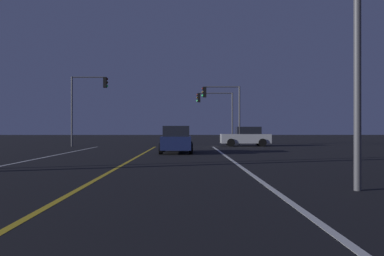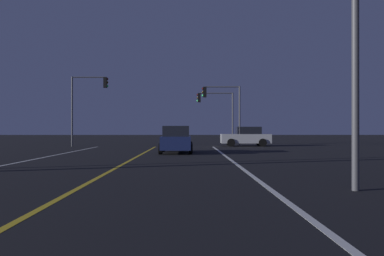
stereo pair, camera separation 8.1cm
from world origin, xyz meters
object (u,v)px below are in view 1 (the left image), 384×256
object	(u,v)px
traffic_light_near_left	(88,95)
traffic_light_far_right	(215,105)
car_ahead_far	(177,140)
car_crossing_side	(246,137)
traffic_light_near_right	(221,101)

from	to	relation	value
traffic_light_near_left	traffic_light_far_right	size ratio (longest dim) A/B	1.17
car_ahead_far	car_crossing_side	world-z (taller)	same
car_ahead_far	traffic_light_far_right	world-z (taller)	traffic_light_far_right
car_ahead_far	traffic_light_near_right	size ratio (longest dim) A/B	0.83
car_ahead_far	traffic_light_near_left	world-z (taller)	traffic_light_near_left
traffic_light_near_right	car_ahead_far	bearing A→B (deg)	69.09
traffic_light_far_right	car_ahead_far	bearing A→B (deg)	77.17
traffic_light_far_right	traffic_light_near_left	bearing A→B (deg)	26.18
car_crossing_side	traffic_light_near_left	bearing A→B (deg)	3.12
traffic_light_near_right	traffic_light_far_right	xyz separation A→B (m)	(-0.18, 5.50, -0.03)
traffic_light_near_right	traffic_light_near_left	size ratio (longest dim) A/B	0.86
car_ahead_far	car_crossing_side	bearing A→B (deg)	-30.07
car_crossing_side	traffic_light_near_right	distance (m)	3.87
car_crossing_side	traffic_light_far_right	xyz separation A→B (m)	(-2.45, 4.76, 3.03)
car_crossing_side	traffic_light_near_right	bearing A→B (deg)	18.17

